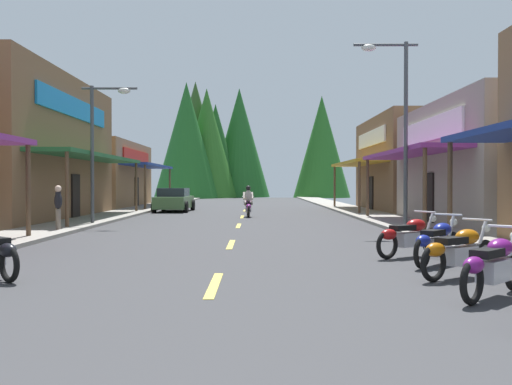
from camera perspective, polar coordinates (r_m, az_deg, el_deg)
The scene contains 16 objects.
ground at distance 27.19m, azimuth -1.71°, elevation -2.74°, with size 10.81×82.38×0.10m, color #38383A.
sidewalk_left at distance 28.12m, azimuth -15.18°, elevation -2.43°, with size 2.29×82.38×0.12m, color gray.
sidewalk_right at distance 27.80m, azimuth 11.92°, elevation -2.46°, with size 2.29×82.38×0.12m, color gray.
centerline_dashes at distance 29.36m, azimuth -1.60°, elevation -2.36°, with size 0.16×55.24×0.01m.
storefront_left_far at distance 42.19m, azimuth -16.28°, elevation 1.66°, with size 8.41×11.76×4.51m.
storefront_right_far at distance 36.95m, azimuth 17.82°, elevation 2.63°, with size 10.77×11.03×5.64m.
streetlamp_left at distance 23.89m, azimuth -15.18°, elevation 5.67°, with size 2.19×0.30×5.54m.
streetlamp_right at distance 20.56m, azimuth 13.33°, elevation 7.96°, with size 2.19×0.30×6.50m.
motorcycle_parked_right_1 at distance 9.23m, azimuth 22.02°, elevation -6.57°, with size 1.58×1.59×1.04m.
motorcycle_parked_right_2 at distance 10.94m, azimuth 19.06°, elevation -5.40°, with size 1.80×1.33×1.04m.
motorcycle_parked_right_3 at distance 12.52m, azimuth 17.13°, elevation -4.60°, with size 1.48×1.68×1.04m.
motorcycle_parked_right_4 at distance 13.70m, azimuth 14.56°, elevation -4.11°, with size 1.83×1.28×1.04m.
rider_cruising_lead at distance 29.05m, azimuth -1.02°, elevation -1.12°, with size 0.60×2.14×1.57m.
pedestrian_browsing at distance 20.83m, azimuth -19.08°, elevation -1.21°, with size 0.30×0.57×1.61m.
parked_car_curbside at distance 34.93m, azimuth -8.31°, elevation -0.74°, with size 2.16×4.35×1.40m.
treeline_backdrop at distance 69.71m, azimuth -3.63°, elevation 4.77°, with size 22.77×13.00×13.98m.
Camera 1 is at (0.69, -0.93, 1.68)m, focal length 40.78 mm.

